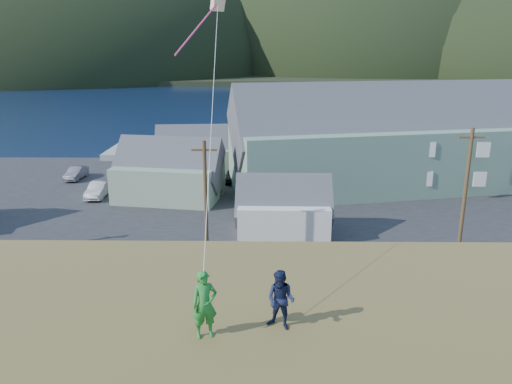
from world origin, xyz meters
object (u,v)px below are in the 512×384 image
wharf (207,148)px  shed_white (284,208)px  kite_flyer_green (205,305)px  kite_flyer_navy (281,300)px  shed_palegreen_far (202,153)px  shed_palegreen_near (169,172)px  lodge (412,139)px

wharf → shed_white: bearing=-74.2°
kite_flyer_green → kite_flyer_navy: 1.85m
shed_palegreen_far → kite_flyer_navy: size_ratio=7.24×
kite_flyer_green → kite_flyer_navy: size_ratio=1.11×
shed_palegreen_near → lodge: bearing=21.2°
wharf → shed_white: size_ratio=3.56×
shed_white → kite_flyer_green: (-2.95, -25.51, 5.80)m
shed_white → shed_palegreen_near: bearing=138.5°
kite_flyer_green → wharf: bearing=76.6°
shed_white → kite_flyer_green: 26.33m
lodge → shed_white: lodge is taller
shed_palegreen_far → kite_flyer_navy: kite_flyer_navy is taller
wharf → kite_flyer_navy: kite_flyer_navy is taller
lodge → shed_white: size_ratio=5.25×
shed_palegreen_near → shed_white: (10.43, -9.54, -0.48)m
kite_flyer_navy → shed_white: bearing=111.8°
shed_palegreen_near → kite_flyer_green: kite_flyer_green is taller
shed_white → kite_flyer_navy: kite_flyer_navy is taller
lodge → shed_palegreen_far: 22.68m
wharf → shed_white: shed_white is taller
lodge → shed_palegreen_far: (-22.14, 4.31, -2.33)m
shed_palegreen_far → wharf: bearing=89.1°
shed_white → kite_flyer_green: bearing=-95.7°
lodge → shed_palegreen_near: 24.85m
wharf → kite_flyer_navy: (8.24, -58.23, 7.50)m
wharf → shed_palegreen_far: bearing=-85.9°
kite_flyer_navy → wharf: bearing=122.5°
kite_flyer_navy → lodge: bearing=94.0°
shed_palegreen_near → shed_palegreen_far: 9.77m
wharf → kite_flyer_green: bearing=-83.7°
lodge → kite_flyer_navy: size_ratio=25.66×
shed_white → kite_flyer_navy: 25.78m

